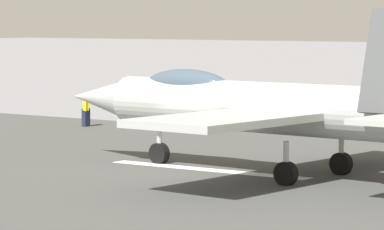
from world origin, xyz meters
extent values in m
plane|color=gray|center=(0.00, 0.00, 0.00)|extent=(400.00, 400.00, 0.00)
cube|color=#444542|center=(0.00, 0.00, 0.01)|extent=(240.00, 26.00, 0.02)
cube|color=white|center=(-0.45, 0.00, 0.02)|extent=(8.00, 0.70, 0.00)
cylinder|color=#A6ACA8|center=(-2.87, -0.11, 2.26)|extent=(12.73, 2.54, 1.72)
cone|color=#A6ACA8|center=(4.90, -0.62, 2.26)|extent=(3.01, 1.65, 1.46)
ellipsoid|color=#3F5160|center=(0.69, -0.35, 2.90)|extent=(3.66, 1.33, 1.10)
cube|color=#A6ACA8|center=(-3.62, 3.69, 2.16)|extent=(3.77, 5.98, 0.24)
cube|color=#A6ACA8|center=(-4.11, -3.78, 2.16)|extent=(3.77, 5.98, 0.24)
cylinder|color=silver|center=(1.99, -0.43, 0.70)|extent=(0.18, 0.18, 1.40)
cylinder|color=black|center=(1.99, -0.43, 0.38)|extent=(0.78, 0.35, 0.76)
cylinder|color=silver|center=(-4.56, 1.60, 0.70)|extent=(0.18, 0.18, 1.40)
cylinder|color=black|center=(-4.56, 1.60, 0.38)|extent=(0.78, 0.35, 0.76)
cylinder|color=silver|center=(-4.77, -1.59, 0.70)|extent=(0.18, 0.18, 1.40)
cylinder|color=black|center=(-4.77, -1.59, 0.38)|extent=(0.78, 0.35, 0.76)
cube|color=#1E2338|center=(13.59, -9.76, 0.45)|extent=(0.24, 0.36, 0.89)
cube|color=yellow|center=(13.59, -9.76, 1.11)|extent=(0.49, 0.52, 0.61)
sphere|color=tan|center=(13.59, -9.76, 1.57)|extent=(0.22, 0.22, 0.22)
cylinder|color=yellow|center=(13.78, -9.99, 1.07)|extent=(0.10, 0.10, 0.57)
cylinder|color=yellow|center=(13.41, -9.52, 1.07)|extent=(0.10, 0.10, 0.57)
camera|label=1|loc=(-23.33, 32.57, 5.22)|focal=109.06mm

